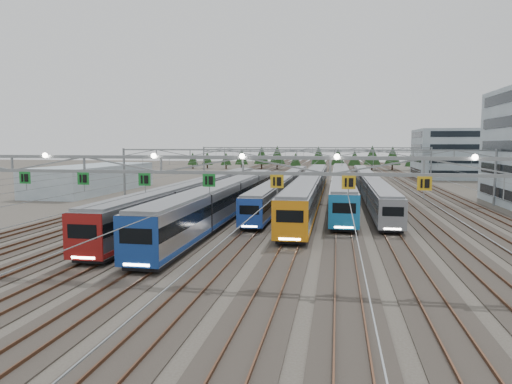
% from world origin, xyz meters
% --- Properties ---
extents(ground, '(400.00, 400.00, 0.00)m').
position_xyz_m(ground, '(0.00, 0.00, 0.00)').
color(ground, '#47423A').
rests_on(ground, ground).
extents(track_bed, '(54.00, 260.00, 5.42)m').
position_xyz_m(track_bed, '(0.00, 100.00, 1.49)').
color(track_bed, '#2D2823').
rests_on(track_bed, ground).
extents(train_a, '(3.00, 57.89, 3.91)m').
position_xyz_m(train_a, '(-11.25, 28.35, 2.21)').
color(train_a, black).
rests_on(train_a, ground).
extents(train_b, '(3.09, 51.18, 4.03)m').
position_xyz_m(train_b, '(-6.75, 23.80, 2.27)').
color(train_b, black).
rests_on(train_b, ground).
extents(train_c, '(2.62, 64.07, 3.41)m').
position_xyz_m(train_c, '(-2.25, 45.75, 1.95)').
color(train_c, black).
rests_on(train_c, ground).
extents(train_d, '(3.10, 63.42, 4.04)m').
position_xyz_m(train_d, '(2.25, 39.76, 2.27)').
color(train_d, black).
rests_on(train_d, ground).
extents(train_e, '(2.99, 66.61, 3.90)m').
position_xyz_m(train_e, '(6.75, 47.70, 2.20)').
color(train_e, black).
rests_on(train_e, ground).
extents(train_f, '(2.68, 67.52, 3.48)m').
position_xyz_m(train_f, '(11.25, 48.49, 1.99)').
color(train_f, black).
rests_on(train_f, ground).
extents(gantry_near, '(56.36, 0.61, 8.08)m').
position_xyz_m(gantry_near, '(-0.05, -0.12, 7.09)').
color(gantry_near, gray).
rests_on(gantry_near, ground).
extents(gantry_mid, '(56.36, 0.36, 8.00)m').
position_xyz_m(gantry_mid, '(0.00, 40.00, 6.39)').
color(gantry_mid, gray).
rests_on(gantry_mid, ground).
extents(gantry_far, '(56.36, 0.36, 8.00)m').
position_xyz_m(gantry_far, '(0.00, 85.00, 6.39)').
color(gantry_far, gray).
rests_on(gantry_far, ground).
extents(depot_bldg_north, '(22.00, 18.00, 12.48)m').
position_xyz_m(depot_bldg_north, '(37.12, 94.83, 6.24)').
color(depot_bldg_north, '#8FA1AB').
rests_on(depot_bldg_north, ground).
extents(west_shed, '(10.00, 30.00, 4.81)m').
position_xyz_m(west_shed, '(-38.04, 48.41, 2.41)').
color(west_shed, '#8FA1AB').
rests_on(west_shed, ground).
extents(treeline, '(81.20, 5.60, 7.02)m').
position_xyz_m(treeline, '(-7.20, 127.38, 4.23)').
color(treeline, '#332114').
rests_on(treeline, ground).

